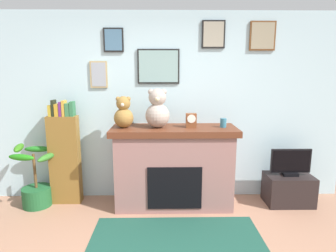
{
  "coord_description": "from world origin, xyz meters",
  "views": [
    {
      "loc": [
        0.03,
        -2.02,
        1.8
      ],
      "look_at": [
        0.09,
        1.65,
        1.1
      ],
      "focal_mm": 30.44,
      "sensor_mm": 36.0,
      "label": 1
    }
  ],
  "objects_px": {
    "candle_jar": "(223,123)",
    "teddy_bear_cream": "(157,110)",
    "television": "(291,163)",
    "mantel_clock": "(191,120)",
    "tv_stand": "(288,189)",
    "bookshelf": "(65,156)",
    "teddy_bear_brown": "(124,114)",
    "fireplace": "(174,166)",
    "potted_plant": "(36,186)"
  },
  "relations": [
    {
      "from": "fireplace",
      "to": "teddy_bear_brown",
      "type": "distance_m",
      "value": 0.97
    },
    {
      "from": "bookshelf",
      "to": "potted_plant",
      "type": "distance_m",
      "value": 0.55
    },
    {
      "from": "tv_stand",
      "to": "television",
      "type": "relative_size",
      "value": 1.14
    },
    {
      "from": "tv_stand",
      "to": "candle_jar",
      "type": "height_order",
      "value": "candle_jar"
    },
    {
      "from": "potted_plant",
      "to": "mantel_clock",
      "type": "height_order",
      "value": "mantel_clock"
    },
    {
      "from": "tv_stand",
      "to": "television",
      "type": "bearing_deg",
      "value": -90.0
    },
    {
      "from": "fireplace",
      "to": "potted_plant",
      "type": "distance_m",
      "value": 1.88
    },
    {
      "from": "candle_jar",
      "to": "teddy_bear_brown",
      "type": "relative_size",
      "value": 0.29
    },
    {
      "from": "television",
      "to": "teddy_bear_cream",
      "type": "xyz_separation_m",
      "value": [
        -1.8,
        -0.01,
        0.73
      ]
    },
    {
      "from": "teddy_bear_cream",
      "to": "candle_jar",
      "type": "bearing_deg",
      "value": 0.04
    },
    {
      "from": "fireplace",
      "to": "potted_plant",
      "type": "relative_size",
      "value": 1.9
    },
    {
      "from": "television",
      "to": "mantel_clock",
      "type": "bearing_deg",
      "value": -179.53
    },
    {
      "from": "bookshelf",
      "to": "teddy_bear_brown",
      "type": "bearing_deg",
      "value": -7.62
    },
    {
      "from": "potted_plant",
      "to": "mantel_clock",
      "type": "xyz_separation_m",
      "value": [
        2.09,
        0.0,
        0.89
      ]
    },
    {
      "from": "tv_stand",
      "to": "candle_jar",
      "type": "xyz_separation_m",
      "value": [
        -0.94,
        -0.01,
        0.94
      ]
    },
    {
      "from": "potted_plant",
      "to": "tv_stand",
      "type": "bearing_deg",
      "value": 0.28
    },
    {
      "from": "potted_plant",
      "to": "teddy_bear_brown",
      "type": "distance_m",
      "value": 1.56
    },
    {
      "from": "fireplace",
      "to": "potted_plant",
      "type": "bearing_deg",
      "value": -179.28
    },
    {
      "from": "fireplace",
      "to": "television",
      "type": "bearing_deg",
      "value": -0.29
    },
    {
      "from": "candle_jar",
      "to": "mantel_clock",
      "type": "distance_m",
      "value": 0.42
    },
    {
      "from": "bookshelf",
      "to": "teddy_bear_brown",
      "type": "height_order",
      "value": "teddy_bear_brown"
    },
    {
      "from": "bookshelf",
      "to": "potted_plant",
      "type": "relative_size",
      "value": 1.65
    },
    {
      "from": "bookshelf",
      "to": "teddy_bear_brown",
      "type": "relative_size",
      "value": 3.5
    },
    {
      "from": "fireplace",
      "to": "television",
      "type": "xyz_separation_m",
      "value": [
        1.58,
        -0.01,
        0.04
      ]
    },
    {
      "from": "mantel_clock",
      "to": "tv_stand",
      "type": "bearing_deg",
      "value": 0.53
    },
    {
      "from": "mantel_clock",
      "to": "teddy_bear_brown",
      "type": "bearing_deg",
      "value": 179.94
    },
    {
      "from": "candle_jar",
      "to": "teddy_bear_brown",
      "type": "bearing_deg",
      "value": -179.98
    },
    {
      "from": "television",
      "to": "candle_jar",
      "type": "distance_m",
      "value": 1.09
    },
    {
      "from": "fireplace",
      "to": "teddy_bear_brown",
      "type": "relative_size",
      "value": 4.01
    },
    {
      "from": "mantel_clock",
      "to": "potted_plant",
      "type": "bearing_deg",
      "value": -179.88
    },
    {
      "from": "fireplace",
      "to": "tv_stand",
      "type": "distance_m",
      "value": 1.62
    },
    {
      "from": "candle_jar",
      "to": "teddy_bear_cream",
      "type": "distance_m",
      "value": 0.88
    },
    {
      "from": "fireplace",
      "to": "bookshelf",
      "type": "xyz_separation_m",
      "value": [
        -1.49,
        0.09,
        0.12
      ]
    },
    {
      "from": "fireplace",
      "to": "teddy_bear_cream",
      "type": "relative_size",
      "value": 3.24
    },
    {
      "from": "mantel_clock",
      "to": "teddy_bear_brown",
      "type": "height_order",
      "value": "teddy_bear_brown"
    },
    {
      "from": "television",
      "to": "candle_jar",
      "type": "bearing_deg",
      "value": -179.4
    },
    {
      "from": "candle_jar",
      "to": "teddy_bear_cream",
      "type": "xyz_separation_m",
      "value": [
        -0.86,
        -0.0,
        0.17
      ]
    },
    {
      "from": "potted_plant",
      "to": "tv_stand",
      "type": "xyz_separation_m",
      "value": [
        3.45,
        0.02,
        -0.08
      ]
    },
    {
      "from": "candle_jar",
      "to": "mantel_clock",
      "type": "relative_size",
      "value": 0.65
    },
    {
      "from": "television",
      "to": "bookshelf",
      "type": "bearing_deg",
      "value": 178.11
    },
    {
      "from": "candle_jar",
      "to": "teddy_bear_cream",
      "type": "relative_size",
      "value": 0.23
    },
    {
      "from": "television",
      "to": "teddy_bear_brown",
      "type": "xyz_separation_m",
      "value": [
        -2.24,
        -0.01,
        0.68
      ]
    },
    {
      "from": "tv_stand",
      "to": "television",
      "type": "xyz_separation_m",
      "value": [
        -0.0,
        -0.0,
        0.38
      ]
    },
    {
      "from": "bookshelf",
      "to": "teddy_bear_cream",
      "type": "bearing_deg",
      "value": -5.02
    },
    {
      "from": "bookshelf",
      "to": "tv_stand",
      "type": "relative_size",
      "value": 2.32
    },
    {
      "from": "mantel_clock",
      "to": "teddy_bear_cream",
      "type": "xyz_separation_m",
      "value": [
        -0.44,
        0.0,
        0.14
      ]
    },
    {
      "from": "tv_stand",
      "to": "teddy_bear_cream",
      "type": "bearing_deg",
      "value": -179.62
    },
    {
      "from": "potted_plant",
      "to": "tv_stand",
      "type": "distance_m",
      "value": 3.45
    },
    {
      "from": "television",
      "to": "teddy_bear_brown",
      "type": "relative_size",
      "value": 1.32
    },
    {
      "from": "bookshelf",
      "to": "potted_plant",
      "type": "xyz_separation_m",
      "value": [
        -0.38,
        -0.12,
        -0.39
      ]
    }
  ]
}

